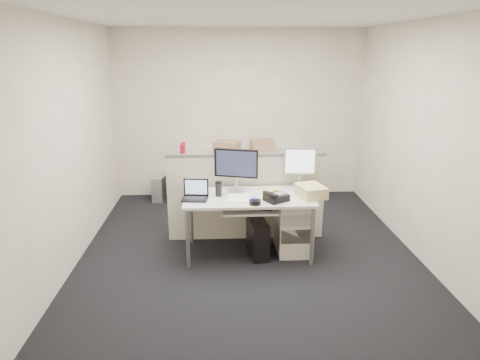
{
  "coord_description": "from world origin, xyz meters",
  "views": [
    {
      "loc": [
        -0.34,
        -4.7,
        2.37
      ],
      "look_at": [
        -0.09,
        0.15,
        0.88
      ],
      "focal_mm": 32.0,
      "sensor_mm": 36.0,
      "label": 1
    }
  ],
  "objects": [
    {
      "name": "cellphone",
      "position": [
        -0.15,
        0.2,
        0.74
      ],
      "size": [
        0.05,
        0.09,
        0.01
      ],
      "primitive_type": "cube",
      "rotation": [
        0.0,
        0.0,
        -0.01
      ],
      "color": "black",
      "rests_on": "desk"
    },
    {
      "name": "pc_tower_spare_dark",
      "position": [
        -1.05,
        2.03,
        0.19
      ],
      "size": [
        0.28,
        0.44,
        0.39
      ],
      "primitive_type": "cube",
      "rotation": [
        0.0,
        0.0,
        0.3
      ],
      "color": "black",
      "rests_on": "floor"
    },
    {
      "name": "monitor_small",
      "position": [
        0.65,
        0.32,
        0.97
      ],
      "size": [
        0.42,
        0.23,
        0.49
      ],
      "primitive_type": "cube",
      "rotation": [
        0.0,
        0.0,
        -0.09
      ],
      "color": "#B7B7BC",
      "rests_on": "desk"
    },
    {
      "name": "laptop",
      "position": [
        -0.62,
        -0.09,
        0.84
      ],
      "size": [
        0.31,
        0.24,
        0.22
      ],
      "primitive_type": "cube",
      "rotation": [
        0.0,
        0.0,
        -0.11
      ],
      "color": "black",
      "rests_on": "desk"
    },
    {
      "name": "wall_front",
      "position": [
        0.0,
        -2.25,
        1.35
      ],
      "size": [
        4.0,
        0.02,
        2.7
      ],
      "primitive_type": "cube",
      "color": "white",
      "rests_on": "ground"
    },
    {
      "name": "keyboard_tray",
      "position": [
        0.0,
        -0.18,
        0.62
      ],
      "size": [
        0.62,
        0.32,
        0.02
      ],
      "primitive_type": "cube",
      "color": "silver",
      "rests_on": "desk"
    },
    {
      "name": "manila_folders",
      "position": [
        0.72,
        -0.05,
        0.8
      ],
      "size": [
        0.36,
        0.41,
        0.13
      ],
      "primitive_type": "cube",
      "rotation": [
        0.0,
        0.0,
        0.27
      ],
      "color": "#DDC87A",
      "rests_on": "desk"
    },
    {
      "name": "floor",
      "position": [
        0.0,
        0.0,
        -0.01
      ],
      "size": [
        4.0,
        4.5,
        0.01
      ],
      "primitive_type": "cube",
      "color": "black",
      "rests_on": "ground"
    },
    {
      "name": "monitor_main",
      "position": [
        -0.14,
        0.18,
        0.99
      ],
      "size": [
        0.56,
        0.33,
        0.52
      ],
      "primitive_type": "cube",
      "rotation": [
        0.0,
        0.0,
        -0.26
      ],
      "color": "black",
      "rests_on": "desk"
    },
    {
      "name": "wall_right",
      "position": [
        2.0,
        0.0,
        1.35
      ],
      "size": [
        0.02,
        4.5,
        2.7
      ],
      "primitive_type": "cube",
      "color": "white",
      "rests_on": "ground"
    },
    {
      "name": "drawer_pedestal",
      "position": [
        0.55,
        0.05,
        0.33
      ],
      "size": [
        0.4,
        0.55,
        0.65
      ],
      "primitive_type": "cube",
      "color": "beige",
      "rests_on": "floor"
    },
    {
      "name": "cardboard_box_left",
      "position": [
        -0.21,
        1.81,
        0.86
      ],
      "size": [
        0.45,
        0.39,
        0.29
      ],
      "primitive_type": "cube",
      "rotation": [
        0.0,
        0.0,
        -0.3
      ],
      "color": "tan",
      "rests_on": "back_counter"
    },
    {
      "name": "cubicle_partition",
      "position": [
        0.0,
        0.45,
        0.55
      ],
      "size": [
        2.0,
        0.06,
        1.1
      ],
      "primitive_type": "cube",
      "color": "beige",
      "rests_on": "floor"
    },
    {
      "name": "keyboard",
      "position": [
        0.05,
        -0.14,
        0.64
      ],
      "size": [
        0.43,
        0.21,
        0.02
      ],
      "primitive_type": "cube",
      "rotation": [
        0.0,
        0.0,
        -0.16
      ],
      "color": "black",
      "rests_on": "keyboard_tray"
    },
    {
      "name": "desk",
      "position": [
        0.0,
        0.0,
        0.66
      ],
      "size": [
        1.5,
        0.75,
        0.73
      ],
      "color": "silver",
      "rests_on": "floor"
    },
    {
      "name": "paper_stack",
      "position": [
        -0.12,
        -0.08,
        0.74
      ],
      "size": [
        0.26,
        0.32,
        0.01
      ],
      "primitive_type": "cube",
      "rotation": [
        0.0,
        0.0,
        -0.09
      ],
      "color": "white",
      "rests_on": "desk"
    },
    {
      "name": "wall_back",
      "position": [
        0.0,
        2.25,
        1.35
      ],
      "size": [
        4.0,
        0.02,
        2.7
      ],
      "primitive_type": "cube",
      "color": "white",
      "rests_on": "ground"
    },
    {
      "name": "cardboard_box_right",
      "position": [
        0.36,
        2.04,
        0.85
      ],
      "size": [
        0.38,
        0.32,
        0.25
      ],
      "primitive_type": "cube",
      "rotation": [
        0.0,
        0.0,
        0.13
      ],
      "color": "tan",
      "rests_on": "back_counter"
    },
    {
      "name": "sticky_pad",
      "position": [
        0.08,
        -0.18,
        0.74
      ],
      "size": [
        0.08,
        0.08,
        0.01
      ],
      "primitive_type": "cube",
      "rotation": [
        0.0,
        0.0,
        -0.14
      ],
      "color": "yellow",
      "rests_on": "desk"
    },
    {
      "name": "travel_mug",
      "position": [
        -0.35,
        0.02,
        0.81
      ],
      "size": [
        0.09,
        0.09,
        0.16
      ],
      "primitive_type": "cylinder",
      "rotation": [
        0.0,
        0.0,
        0.25
      ],
      "color": "black",
      "rests_on": "desk"
    },
    {
      "name": "pc_tower_spare_silver",
      "position": [
        -1.3,
        2.03,
        0.2
      ],
      "size": [
        0.25,
        0.46,
        0.4
      ],
      "primitive_type": "cube",
      "rotation": [
        0.0,
        0.0,
        -0.2
      ],
      "color": "#B7B7BC",
      "rests_on": "floor"
    },
    {
      "name": "desk_phone",
      "position": [
        0.3,
        -0.18,
        0.77
      ],
      "size": [
        0.31,
        0.3,
        0.08
      ],
      "primitive_type": "cube",
      "rotation": [
        0.0,
        0.0,
        0.56
      ],
      "color": "black",
      "rests_on": "desk"
    },
    {
      "name": "pc_tower_desk",
      "position": [
        0.11,
        -0.05,
        0.22
      ],
      "size": [
        0.25,
        0.49,
        0.44
      ],
      "primitive_type": "cube",
      "rotation": [
        0.0,
        0.0,
        0.13
      ],
      "color": "black",
      "rests_on": "floor"
    },
    {
      "name": "wall_left",
      "position": [
        -2.0,
        0.0,
        1.35
      ],
      "size": [
        0.02,
        4.5,
        2.7
      ],
      "primitive_type": "cube",
      "color": "white",
      "rests_on": "ground"
    },
    {
      "name": "back_counter",
      "position": [
        0.0,
        1.93,
        0.36
      ],
      "size": [
        2.0,
        0.6,
        0.72
      ],
      "primitive_type": "cube",
      "color": "beige",
      "rests_on": "floor"
    },
    {
      "name": "banana",
      "position": [
        0.28,
        0.1,
        0.75
      ],
      "size": [
        0.15,
        0.15,
        0.04
      ],
      "primitive_type": "ellipsoid",
      "rotation": [
        0.0,
        0.0,
        0.77
      ],
      "color": "yellow",
      "rests_on": "desk"
    },
    {
      "name": "ceiling",
      "position": [
        0.0,
        0.0,
        2.7
      ],
      "size": [
        4.0,
        4.5,
        0.01
      ],
      "primitive_type": "cube",
      "color": "white",
      "rests_on": "ground"
    },
    {
      "name": "red_binder",
      "position": [
        -0.9,
        1.83,
        0.84
      ],
      "size": [
        0.06,
        0.27,
        0.25
      ],
      "primitive_type": "cube",
      "rotation": [
        0.0,
        0.0,
        -0.0
      ],
      "color": "#A50C23",
      "rests_on": "back_counter"
    },
    {
      "name": "trackball",
      "position": [
        0.05,
        -0.28,
        0.75
      ],
      "size": [
        0.17,
        0.17,
        0.05
      ],
      "primitive_type": "cylinder",
      "rotation": [
        0.0,
        0.0,
        -0.37
      ],
      "color": "black",
      "rests_on": "desk"
    }
  ]
}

